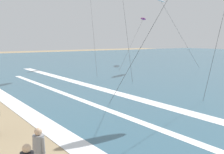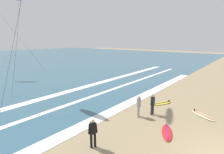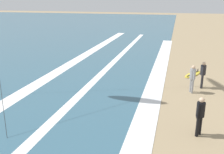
% 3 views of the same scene
% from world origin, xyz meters
% --- Properties ---
extents(wave_foam_shoreline, '(39.55, 1.08, 0.01)m').
position_xyz_m(wave_foam_shoreline, '(-0.32, 7.75, 0.01)').
color(wave_foam_shoreline, white).
rests_on(wave_foam_shoreline, ocean_surface).
extents(wave_foam_mid_break, '(45.36, 0.51, 0.01)m').
position_xyz_m(wave_foam_mid_break, '(1.35, 11.66, 0.01)').
color(wave_foam_mid_break, white).
rests_on(wave_foam_mid_break, ocean_surface).
extents(wave_foam_outer_break, '(53.11, 0.96, 0.01)m').
position_xyz_m(wave_foam_outer_break, '(-1.63, 14.91, 0.01)').
color(wave_foam_outer_break, white).
rests_on(wave_foam_outer_break, ocean_surface).
extents(surfer_right_near, '(0.51, 0.32, 1.60)m').
position_xyz_m(surfer_right_near, '(1.47, 5.65, 0.96)').
color(surfer_right_near, gray).
rests_on(surfer_right_near, ground).
extents(kite_white_mid_center, '(2.22, 8.82, 8.75)m').
position_xyz_m(kite_white_mid_center, '(-16.13, 27.52, 8.49)').
color(kite_white_mid_center, white).
rests_on(kite_white_mid_center, ground).
extents(kite_magenta_far_left, '(6.85, 9.77, 7.24)m').
position_xyz_m(kite_magenta_far_left, '(-24.59, 32.17, 6.97)').
color(kite_magenta_far_left, '#CC2384').
rests_on(kite_magenta_far_left, ground).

